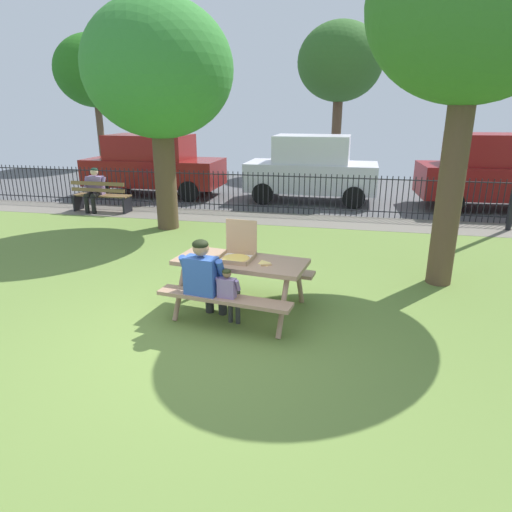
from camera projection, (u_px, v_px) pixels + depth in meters
The scene contains 18 objects.
ground at pixel (229, 292), 7.11m from camera, with size 28.00×11.30×0.02m, color olive.
cobblestone_walkway at pixel (279, 219), 11.70m from camera, with size 28.00×1.40×0.01m, color slate.
street_asphalt at pixel (298, 191), 15.63m from camera, with size 28.00×7.05×0.01m, color #515154.
picnic_table_foreground at pixel (241, 272), 6.23m from camera, with size 1.99×1.71×0.79m.
pizza_box_open at pixel (238, 251), 6.22m from camera, with size 0.49×0.51×0.51m.
pizza_slice_on_table at pixel (265, 263), 6.03m from camera, with size 0.22×0.26×0.02m.
adult_at_table at pixel (205, 277), 5.87m from camera, with size 0.63×0.63×1.19m.
child_at_table at pixel (229, 292), 5.77m from camera, with size 0.34×0.34×0.84m.
iron_fence_streetside at pixel (283, 193), 12.18m from camera, with size 21.83×0.03×1.10m.
park_bench_left at pixel (101, 197), 12.42m from camera, with size 1.61×0.49×0.85m.
person_on_park_bench at pixel (94, 188), 12.40m from camera, with size 0.62×0.60×1.19m.
tree_near_table at pixel (159, 71), 9.77m from camera, with size 3.27×3.27×5.03m.
tree_midground_right at pixel (475, 7), 6.18m from camera, with size 3.00×3.00×5.48m.
parked_car_far_left at pixel (153, 164), 14.64m from camera, with size 4.42×1.95×1.94m.
parked_car_left at pixel (311, 168), 13.62m from camera, with size 3.93×1.89×1.98m.
parked_car_center at pixel (506, 170), 12.52m from camera, with size 4.70×2.16×2.08m.
far_tree_left at pixel (94, 71), 20.85m from camera, with size 3.62×3.62×6.01m.
far_tree_midleft at pixel (340, 63), 18.58m from camera, with size 3.52×3.52×6.14m.
Camera 1 is at (1.79, -4.69, 2.76)m, focal length 31.54 mm.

